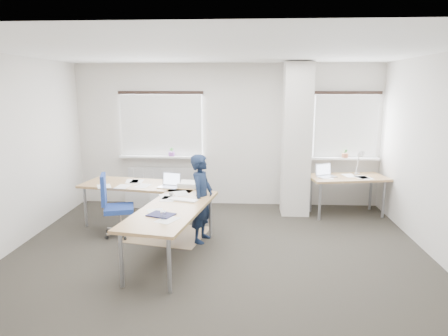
# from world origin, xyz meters

# --- Properties ---
(ground) EXTENTS (6.00, 6.00, 0.00)m
(ground) POSITION_xyz_m (0.00, 0.00, 0.00)
(ground) COLOR #282420
(ground) RESTS_ON ground
(room_shell) EXTENTS (6.04, 5.04, 2.82)m
(room_shell) POSITION_xyz_m (0.18, 0.45, 1.75)
(room_shell) COLOR beige
(room_shell) RESTS_ON ground
(floor_mat) EXTENTS (1.40, 1.25, 0.01)m
(floor_mat) POSITION_xyz_m (-0.89, 0.69, 0.00)
(floor_mat) COLOR #967851
(floor_mat) RESTS_ON ground
(white_crate) EXTENTS (0.61, 0.48, 0.33)m
(white_crate) POSITION_xyz_m (-1.70, 2.25, 0.16)
(white_crate) COLOR white
(white_crate) RESTS_ON ground
(desk_main) EXTENTS (2.40, 2.98, 0.96)m
(desk_main) POSITION_xyz_m (-0.96, 0.45, 0.69)
(desk_main) COLOR olive
(desk_main) RESTS_ON ground
(desk_side) EXTENTS (1.50, 0.93, 1.22)m
(desk_side) POSITION_xyz_m (2.24, 1.89, 0.69)
(desk_side) COLOR olive
(desk_side) RESTS_ON ground
(task_chair) EXTENTS (0.57, 0.55, 1.01)m
(task_chair) POSITION_xyz_m (-1.66, 0.59, 0.28)
(task_chair) COLOR navy
(task_chair) RESTS_ON ground
(person) EXTENTS (0.43, 0.56, 1.36)m
(person) POSITION_xyz_m (-0.29, 0.46, 0.68)
(person) COLOR black
(person) RESTS_ON ground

